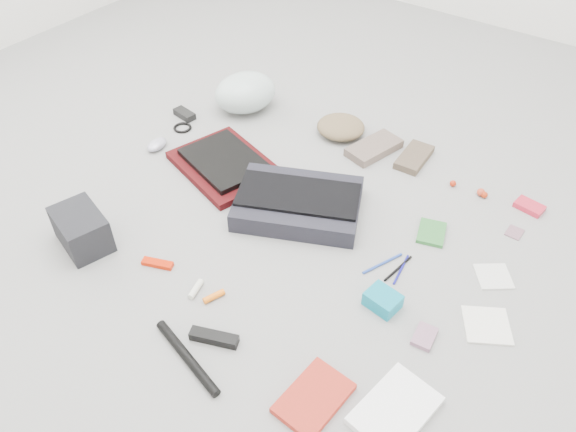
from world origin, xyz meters
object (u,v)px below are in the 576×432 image
Objects in this scene: messenger_bag at (298,204)px; laptop at (225,160)px; camera_bag at (82,230)px; accordion_wallet at (383,300)px; bike_helmet at (245,92)px; book_red at (314,398)px.

messenger_bag is 0.38m from laptop.
camera_bag reaches higher than accordion_wallet.
bike_helmet is 1.44m from book_red.
bike_helmet reaches higher than camera_bag.
laptop is 1.16× the size of bike_helmet.
messenger_bag is 1.55× the size of bike_helmet.
laptop is 1.03m from book_red.
camera_bag reaches higher than book_red.
laptop and accordion_wallet have the same top height.
messenger_bag is 2.19× the size of camera_bag.
laptop is at bearing 149.81° from messenger_bag.
bike_helmet is 1.20m from accordion_wallet.
book_red is at bearing -20.31° from bike_helmet.
laptop is (-0.37, 0.04, 0.00)m from messenger_bag.
accordion_wallet is at bearing 0.74° from laptop.
camera_bag is at bearing -177.72° from book_red.
accordion_wallet is at bearing -7.39° from bike_helmet.
camera_bag is 0.98× the size of book_red.
laptop is at bearing 172.11° from accordion_wallet.
laptop is 0.86m from accordion_wallet.
laptop is 1.61× the size of book_red.
messenger_bag is at bearing 11.10° from laptop.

